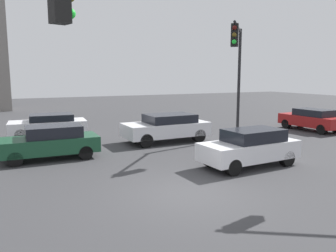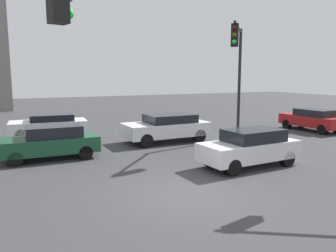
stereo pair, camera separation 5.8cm
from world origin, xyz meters
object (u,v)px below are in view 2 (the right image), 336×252
traffic_light_1 (238,59)px  car_4 (250,147)px  car_5 (167,127)px  car_1 (49,124)px  car_3 (312,119)px  car_2 (51,142)px

traffic_light_1 → car_4: 5.68m
traffic_light_1 → car_5: size_ratio=1.33×
car_4 → car_5: bearing=-85.1°
traffic_light_1 → car_1: traffic_light_1 is taller
car_3 → car_2: bearing=88.5°
car_2 → car_5: (6.03, 1.19, 0.05)m
car_3 → car_4: (-9.12, -5.04, 0.02)m
traffic_light_1 → car_4: bearing=12.1°
car_2 → car_4: bearing=147.1°
car_3 → car_5: bearing=82.5°
traffic_light_1 → car_2: size_ratio=1.49×
traffic_light_1 → car_2: traffic_light_1 is taller
traffic_light_1 → car_5: traffic_light_1 is taller
car_2 → car_5: size_ratio=0.89×
traffic_light_1 → car_5: 5.02m
car_2 → car_5: 6.14m
car_1 → car_3: 16.17m
car_4 → car_5: (-0.78, 5.81, 0.03)m
car_2 → car_4: (6.81, -4.62, 0.02)m
car_4 → traffic_light_1: bearing=-122.5°
car_2 → car_3: 15.93m
car_1 → car_4: (6.22, -10.14, 0.05)m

